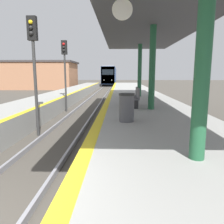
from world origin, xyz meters
TOP-DOWN VIEW (x-y plane):
  - train at (0.00, 53.75)m, footprint 2.89×22.16m
  - signal_near at (-1.04, 6.04)m, footprint 0.36×0.31m
  - signal_mid at (-1.29, 12.05)m, footprint 0.36×0.31m
  - station_canopy at (3.78, 7.18)m, footprint 4.60×17.76m
  - trash_bin at (2.58, 4.50)m, footprint 0.53×0.53m
  - bench at (3.11, 8.01)m, footprint 0.44×1.78m
  - station_building at (-11.65, 36.34)m, footprint 12.47×7.97m

SIDE VIEW (x-z plane):
  - trash_bin at x=2.58m, z-range 0.97..1.90m
  - bench at x=3.11m, z-range 0.99..1.91m
  - train at x=0.00m, z-range 0.04..4.47m
  - station_building at x=-11.65m, z-range 0.01..4.82m
  - signal_near at x=-1.04m, z-range 0.93..5.65m
  - signal_mid at x=-1.29m, z-range 0.93..5.65m
  - station_canopy at x=3.78m, z-range 2.69..6.53m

